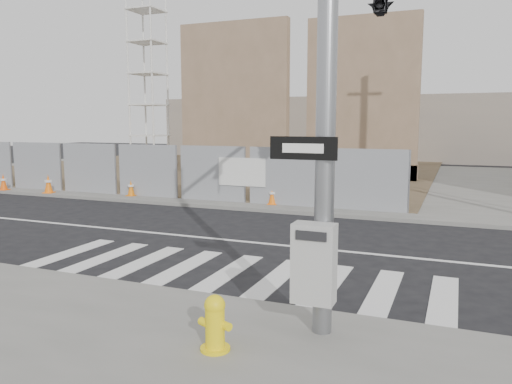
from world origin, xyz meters
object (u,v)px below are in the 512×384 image
at_px(fire_hydrant, 215,323).
at_px(traffic_cone_b, 48,184).
at_px(traffic_cone_a, 3,182).
at_px(traffic_cone_c, 131,188).
at_px(signal_pole, 367,17).
at_px(crane_tower, 147,28).
at_px(traffic_cone_d, 272,196).

bearing_deg(fire_hydrant, traffic_cone_b, 164.39).
bearing_deg(traffic_cone_a, traffic_cone_c, 5.94).
bearing_deg(signal_pole, traffic_cone_c, 145.89).
bearing_deg(crane_tower, traffic_cone_b, -73.74).
height_order(crane_tower, traffic_cone_c, crane_tower).
xyz_separation_m(traffic_cone_a, traffic_cone_b, (2.44, 0.04, 0.03)).
height_order(signal_pole, traffic_cone_c, signal_pole).
bearing_deg(traffic_cone_a, fire_hydrant, -33.66).
height_order(crane_tower, traffic_cone_a, crane_tower).
relative_size(traffic_cone_a, traffic_cone_b, 0.92).
bearing_deg(fire_hydrant, signal_pole, 97.02).
bearing_deg(traffic_cone_b, signal_pole, -24.58).
height_order(signal_pole, fire_hydrant, signal_pole).
height_order(traffic_cone_a, traffic_cone_c, traffic_cone_a).
bearing_deg(traffic_cone_b, traffic_cone_c, 9.34).
distance_m(crane_tower, traffic_cone_a, 15.44).
bearing_deg(signal_pole, traffic_cone_d, 121.70).
relative_size(traffic_cone_b, traffic_cone_c, 1.21).
relative_size(signal_pole, fire_hydrant, 9.77).
distance_m(crane_tower, fire_hydrant, 29.41).
xyz_separation_m(crane_tower, traffic_cone_c, (7.32, -12.15, -8.60)).
distance_m(crane_tower, traffic_cone_d, 19.75).
xyz_separation_m(signal_pole, traffic_cone_b, (-13.78, 6.30, -4.29)).
relative_size(signal_pole, traffic_cone_b, 9.33).
relative_size(signal_pole, traffic_cone_c, 11.26).
bearing_deg(traffic_cone_c, signal_pole, -34.11).
distance_m(fire_hydrant, traffic_cone_c, 14.05).
height_order(traffic_cone_b, traffic_cone_d, traffic_cone_b).
relative_size(crane_tower, traffic_cone_d, 29.25).
xyz_separation_m(crane_tower, fire_hydrant, (16.41, -22.86, -8.55)).
bearing_deg(traffic_cone_c, traffic_cone_a, -174.06).
relative_size(crane_tower, fire_hydrant, 25.33).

